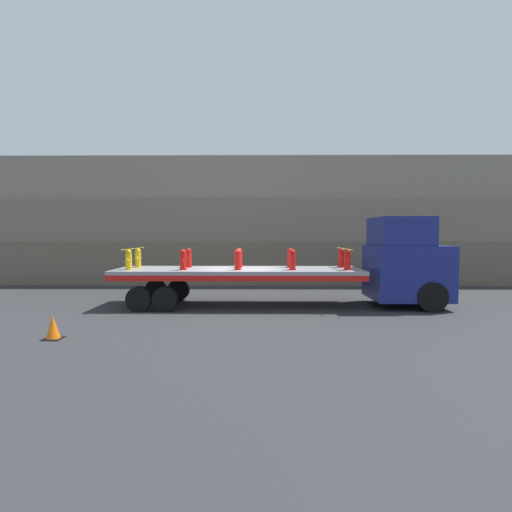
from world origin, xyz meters
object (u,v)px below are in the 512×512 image
object	(u,v)px
truck_cab	(408,263)
fire_hydrant_red_near_1	(183,260)
flatbed_trailer	(222,276)
fire_hydrant_red_far_1	(189,258)
fire_hydrant_red_far_4	(341,258)
traffic_cone	(53,328)
fire_hydrant_red_near_3	(293,260)
fire_hydrant_red_far_2	(239,258)
fire_hydrant_yellow_far_0	(138,258)
fire_hydrant_red_near_2	(238,260)
fire_hydrant_red_far_3	(290,258)
fire_hydrant_red_near_4	(347,260)
fire_hydrant_yellow_near_0	(129,260)

from	to	relation	value
truck_cab	fire_hydrant_red_near_1	world-z (taller)	truck_cab
flatbed_trailer	fire_hydrant_red_far_1	bearing A→B (deg)	157.41
fire_hydrant_red_far_4	traffic_cone	xyz separation A→B (m)	(-8.44, -5.35, -1.46)
fire_hydrant_red_near_3	traffic_cone	world-z (taller)	fire_hydrant_red_near_3
fire_hydrant_red_far_1	fire_hydrant_red_far_2	bearing A→B (deg)	0.00
fire_hydrant_yellow_far_0	traffic_cone	bearing A→B (deg)	-96.04
fire_hydrant_red_near_2	fire_hydrant_red_far_3	bearing A→B (deg)	29.31
flatbed_trailer	fire_hydrant_yellow_far_0	distance (m)	3.40
fire_hydrant_yellow_far_0	fire_hydrant_red_far_1	size ratio (longest dim) A/B	1.00
truck_cab	traffic_cone	distance (m)	11.89
fire_hydrant_yellow_far_0	fire_hydrant_red_far_2	bearing A→B (deg)	0.00
traffic_cone	fire_hydrant_red_near_1	bearing A→B (deg)	59.18
flatbed_trailer	fire_hydrant_yellow_far_0	size ratio (longest dim) A/B	12.26
truck_cab	traffic_cone	bearing A→B (deg)	-156.04
fire_hydrant_red_near_1	fire_hydrant_red_near_3	bearing A→B (deg)	0.00
truck_cab	fire_hydrant_red_near_4	distance (m)	2.43
flatbed_trailer	fire_hydrant_red_near_2	distance (m)	1.05
fire_hydrant_red_near_2	fire_hydrant_red_far_2	xyz separation A→B (m)	(0.00, 1.10, 0.00)
fire_hydrant_yellow_near_0	flatbed_trailer	bearing A→B (deg)	9.52
fire_hydrant_red_far_3	fire_hydrant_red_near_4	xyz separation A→B (m)	(1.97, -1.10, 0.00)
fire_hydrant_yellow_far_0	fire_hydrant_red_far_1	bearing A→B (deg)	0.00
fire_hydrant_yellow_near_0	fire_hydrant_red_near_3	distance (m)	5.90
fire_hydrant_red_far_3	fire_hydrant_red_near_4	distance (m)	2.26
fire_hydrant_red_near_2	fire_hydrant_red_far_4	xyz separation A→B (m)	(3.93, 1.10, 0.00)
fire_hydrant_yellow_near_0	traffic_cone	world-z (taller)	fire_hydrant_yellow_near_0
fire_hydrant_yellow_far_0	fire_hydrant_red_far_3	xyz separation A→B (m)	(5.90, 0.00, 0.00)
fire_hydrant_yellow_far_0	fire_hydrant_red_near_3	bearing A→B (deg)	-10.60
truck_cab	fire_hydrant_red_far_3	size ratio (longest dim) A/B	4.46
truck_cab	fire_hydrant_red_near_1	bearing A→B (deg)	-176.18
fire_hydrant_red_far_3	fire_hydrant_yellow_far_0	bearing A→B (deg)	180.00
fire_hydrant_red_near_2	traffic_cone	world-z (taller)	fire_hydrant_red_near_2
fire_hydrant_red_near_2	fire_hydrant_red_far_1	bearing A→B (deg)	150.69
fire_hydrant_red_near_4	fire_hydrant_red_far_3	bearing A→B (deg)	150.69
fire_hydrant_yellow_far_0	fire_hydrant_red_far_1	xyz separation A→B (m)	(1.97, 0.00, 0.00)
fire_hydrant_red_near_1	fire_hydrant_red_far_3	bearing A→B (deg)	15.68
fire_hydrant_yellow_far_0	fire_hydrant_red_far_2	world-z (taller)	same
truck_cab	traffic_cone	world-z (taller)	truck_cab
traffic_cone	fire_hydrant_red_far_4	bearing A→B (deg)	32.39
fire_hydrant_red_far_3	fire_hydrant_red_far_4	xyz separation A→B (m)	(1.97, 0.00, 0.00)
fire_hydrant_red_near_1	traffic_cone	size ratio (longest dim) A/B	1.22
fire_hydrant_red_far_2	fire_hydrant_red_far_4	xyz separation A→B (m)	(3.93, 0.00, 0.00)
fire_hydrant_red_far_1	fire_hydrant_red_near_1	bearing A→B (deg)	-90.00
traffic_cone	fire_hydrant_yellow_far_0	bearing A→B (deg)	83.96
fire_hydrant_red_near_1	fire_hydrant_red_near_4	bearing A→B (deg)	0.00
fire_hydrant_yellow_far_0	fire_hydrant_red_near_4	xyz separation A→B (m)	(7.87, -1.10, 0.00)
fire_hydrant_red_far_4	fire_hydrant_red_near_1	bearing A→B (deg)	-169.40
fire_hydrant_red_far_1	fire_hydrant_red_far_4	size ratio (longest dim) A/B	1.00
fire_hydrant_red_far_1	fire_hydrant_red_far_2	xyz separation A→B (m)	(1.97, 0.00, 0.00)
fire_hydrant_yellow_near_0	fire_hydrant_red_near_2	distance (m)	3.93
fire_hydrant_red_far_4	fire_hydrant_red_far_1	bearing A→B (deg)	180.00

